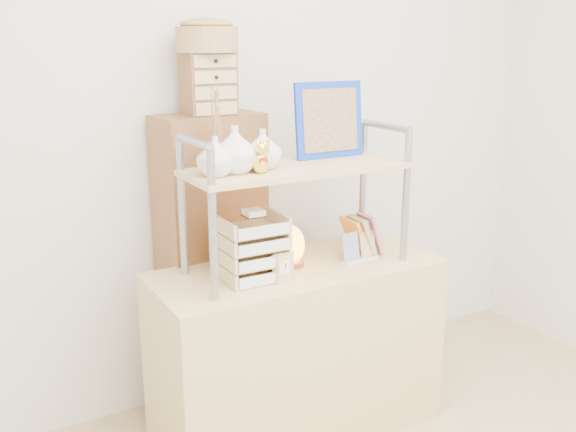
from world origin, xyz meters
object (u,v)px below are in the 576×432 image
at_px(cabinet, 213,266).
at_px(salt_lamp, 292,246).
at_px(desk, 297,350).
at_px(letter_tray, 254,251).

xyz_separation_m(cabinet, salt_lamp, (0.21, -0.35, 0.16)).
height_order(desk, cabinet, cabinet).
distance_m(desk, letter_tray, 0.53).
distance_m(cabinet, letter_tray, 0.44).
bearing_deg(desk, letter_tray, -171.73).
height_order(letter_tray, salt_lamp, letter_tray).
distance_m(letter_tray, salt_lamp, 0.21).
bearing_deg(cabinet, letter_tray, -95.36).
relative_size(letter_tray, salt_lamp, 1.64).
height_order(desk, salt_lamp, salt_lamp).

